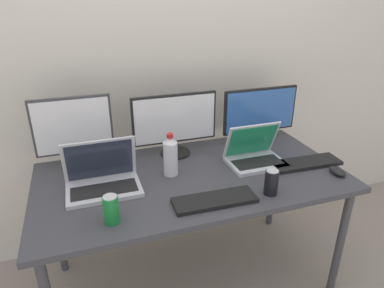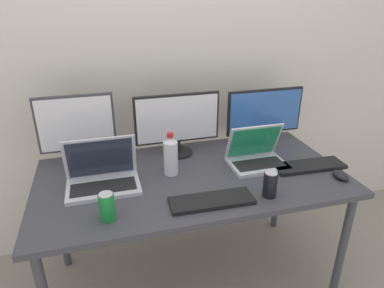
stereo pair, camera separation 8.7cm
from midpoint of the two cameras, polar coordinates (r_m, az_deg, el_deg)
ground_plane at (r=2.27m, az=-1.18°, el=-21.68°), size 16.00×16.00×0.00m
wall_back at (r=2.18m, az=-6.39°, el=15.31°), size 7.00×0.08×2.60m
work_desk at (r=1.85m, az=-1.36°, el=-6.83°), size 1.61×0.82×0.74m
monitor_left at (r=1.92m, az=-20.37°, el=2.06°), size 0.41×0.18×0.40m
monitor_center at (r=1.97m, az=-4.14°, el=3.59°), size 0.49×0.18×0.37m
monitor_right at (r=2.17m, az=10.13°, el=5.00°), size 0.49×0.18×0.35m
laptop_silver at (r=1.74m, az=-16.10°, el=-5.50°), size 0.35×0.23×0.24m
laptop_secondary at (r=1.94m, az=9.08°, el=-1.65°), size 0.31×0.23×0.23m
keyboard_main at (r=1.60m, az=2.22°, el=-9.34°), size 0.39×0.14×0.02m
keyboard_aux at (r=2.01m, az=17.27°, el=-3.04°), size 0.40×0.15×0.02m
mouse_by_keyboard at (r=1.96m, az=21.92°, el=-4.27°), size 0.07×0.11×0.03m
water_bottle at (r=1.78m, az=-5.01°, el=-2.04°), size 0.08×0.08×0.23m
soda_can_near_keyboard at (r=1.49m, az=-14.99°, el=-10.51°), size 0.07×0.07×0.13m
soda_can_by_laptop at (r=1.66m, az=11.62°, el=-6.28°), size 0.07×0.07×0.13m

